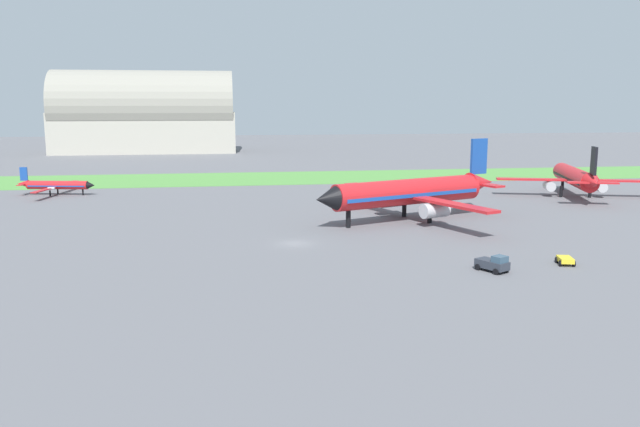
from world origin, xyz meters
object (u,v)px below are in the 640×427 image
Objects in this scene: airplane_taxiing_turboprop at (56,185)px; baggage_cart_midfield at (565,260)px; airplane_parked_jet_far at (575,177)px; airplane_midfield_jet at (411,192)px; pushback_tug_near_gate at (493,264)px.

airplane_taxiing_turboprop is 6.91× the size of baggage_cart_midfield.
airplane_parked_jet_far is 105.55m from airplane_taxiing_turboprop.
airplane_midfield_jet is 12.56× the size of baggage_cart_midfield.
airplane_midfield_jet is at bearing 151.96° from pushback_tug_near_gate.
airplane_taxiing_turboprop is (-63.70, 38.63, -2.49)m from airplane_midfield_jet.
airplane_parked_jet_far is 59.47m from baggage_cart_midfield.
airplane_parked_jet_far reaches higher than pushback_tug_near_gate.
baggage_cart_midfield is (73.28, -68.81, -1.52)m from airplane_taxiing_turboprop.
pushback_tug_near_gate is (63.72, -70.42, -1.18)m from airplane_taxiing_turboprop.
airplane_parked_jet_far reaches higher than airplane_taxiing_turboprop.
airplane_midfield_jet is at bearing 31.83° from baggage_cart_midfield.
airplane_parked_jet_far is 10.98× the size of baggage_cart_midfield.
baggage_cart_midfield is (-30.71, -50.82, -3.35)m from airplane_parked_jet_far.
airplane_midfield_jet is at bearing -19.91° from airplane_taxiing_turboprop.
pushback_tug_near_gate is 9.70m from baggage_cart_midfield.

